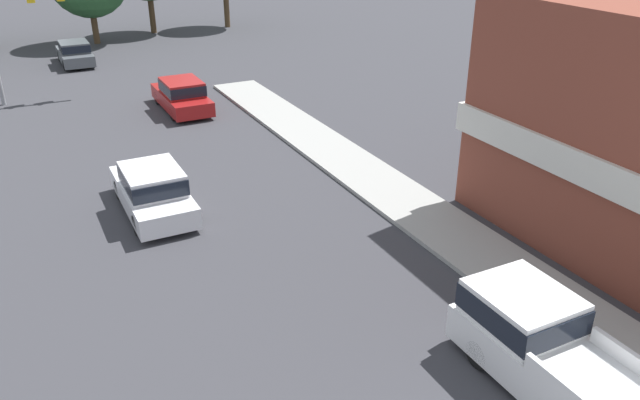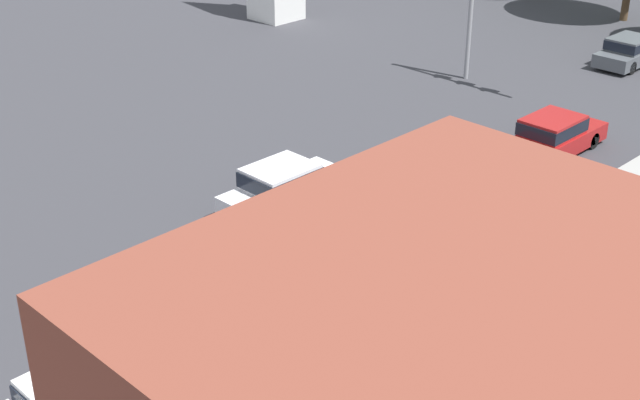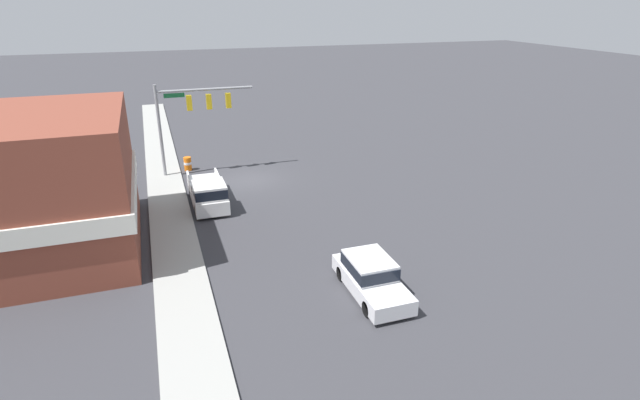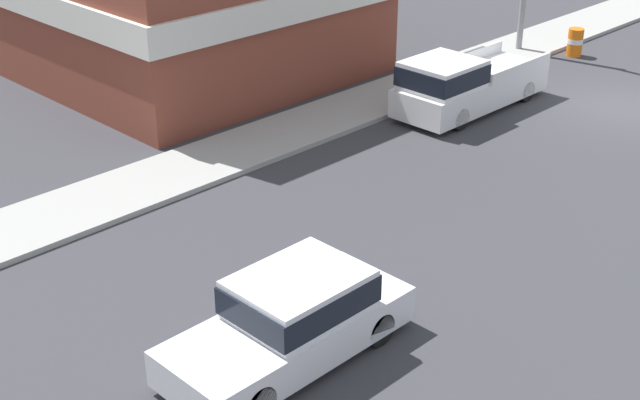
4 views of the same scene
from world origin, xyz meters
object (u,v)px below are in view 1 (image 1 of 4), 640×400
car_distant (75,52)px  pickup_truck_parked (553,353)px  car_lead (153,189)px  car_oncoming (182,94)px

car_distant → pickup_truck_parked: size_ratio=0.81×
car_lead → car_distant: size_ratio=1.06×
car_oncoming → pickup_truck_parked: pickup_truck_parked is taller
car_distant → pickup_truck_parked: 35.68m
car_distant → pickup_truck_parked: bearing=-82.2°
car_lead → car_oncoming: 11.30m
car_oncoming → car_distant: size_ratio=1.08×
car_distant → car_lead: bearing=-91.4°
car_oncoming → car_distant: car_oncoming is taller
car_lead → car_distant: car_lead is taller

